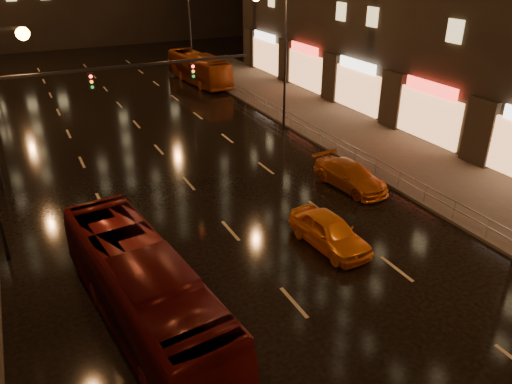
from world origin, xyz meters
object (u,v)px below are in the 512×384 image
(taxi_near, at_px, (330,231))
(taxi_far, at_px, (350,176))
(bus_red, at_px, (143,290))
(bus_curb, at_px, (199,68))

(taxi_near, relative_size, taxi_far, 0.91)
(bus_red, xyz_separation_m, taxi_near, (8.77, 1.52, -0.76))
(taxi_far, bearing_deg, taxi_near, -140.49)
(bus_red, xyz_separation_m, taxi_far, (13.32, 6.23, -0.81))
(taxi_near, bearing_deg, bus_red, -174.74)
(taxi_near, distance_m, taxi_far, 6.55)
(bus_curb, relative_size, taxi_far, 2.12)
(bus_curb, distance_m, taxi_near, 32.06)
(bus_red, height_order, taxi_far, bus_red)
(bus_red, bearing_deg, taxi_near, 3.16)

